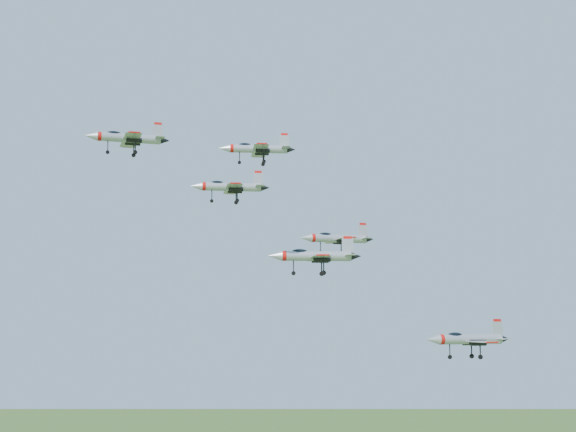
{
  "coord_description": "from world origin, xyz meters",
  "views": [
    {
      "loc": [
        -2.31,
        -118.17,
        112.46
      ],
      "look_at": [
        5.64,
        -1.92,
        127.36
      ],
      "focal_mm": 50.0,
      "sensor_mm": 36.0,
      "label": 1
    }
  ],
  "objects": [
    {
      "name": "jet_left_low",
      "position": [
        13.3,
        2.19,
        124.53
      ],
      "size": [
        11.73,
        9.86,
        3.15
      ],
      "rotation": [
        0.0,
        0.0,
        0.19
      ],
      "color": "#A2A5AE"
    },
    {
      "name": "jet_lead",
      "position": [
        -19.8,
        10.83,
        141.59
      ],
      "size": [
        13.67,
        11.53,
        3.68
      ],
      "rotation": [
        0.0,
        0.0,
        0.23
      ],
      "color": "#A2A5AE"
    },
    {
      "name": "jet_left_high",
      "position": [
        0.99,
        0.41,
        137.87
      ],
      "size": [
        11.67,
        9.6,
        3.12
      ],
      "rotation": [
        0.0,
        0.0,
        0.03
      ],
      "color": "#A2A5AE"
    },
    {
      "name": "jet_right_high",
      "position": [
        -2.95,
        -13.14,
        129.77
      ],
      "size": [
        10.59,
        8.77,
        2.83
      ],
      "rotation": [
        0.0,
        0.0,
        0.08
      ],
      "color": "#A2A5AE"
    },
    {
      "name": "jet_right_low",
      "position": [
        8.79,
        -8.06,
        121.05
      ],
      "size": [
        13.01,
        10.68,
        3.49
      ],
      "rotation": [
        0.0,
        0.0,
        0.01
      ],
      "color": "#A2A5AE"
    },
    {
      "name": "jet_trail",
      "position": [
        31.35,
        -4.01,
        109.51
      ],
      "size": [
        13.37,
        11.29,
        3.6
      ],
      "rotation": [
        0.0,
        0.0,
        0.23
      ],
      "color": "#A2A5AE"
    }
  ]
}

